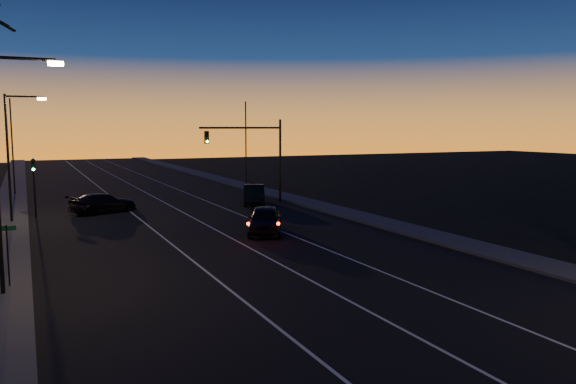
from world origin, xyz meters
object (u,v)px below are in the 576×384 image
lead_car (265,220)px  cross_car (103,203)px  right_car (254,195)px  signal_mast (254,146)px

lead_car → cross_car: 14.81m
lead_car → right_car: (4.17, 12.24, -0.03)m
signal_mast → lead_car: bearing=-109.0°
lead_car → cross_car: (-7.72, 12.64, -0.09)m
lead_car → right_car: lead_car is taller
lead_car → cross_car: bearing=121.4°
signal_mast → right_car: signal_mast is taller
signal_mast → right_car: bearing=-120.7°
cross_car → signal_mast: bearing=-0.9°
lead_car → cross_car: lead_car is taller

